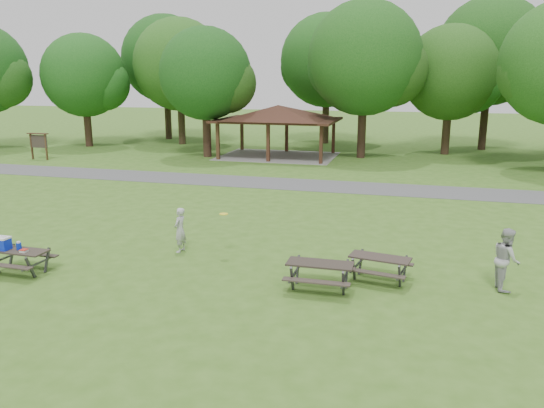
{
  "coord_description": "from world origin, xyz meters",
  "views": [
    {
      "loc": [
        5.87,
        -13.83,
        5.74
      ],
      "look_at": [
        1.0,
        4.0,
        1.3
      ],
      "focal_mm": 35.0,
      "sensor_mm": 36.0,
      "label": 1
    }
  ],
  "objects_px": {
    "frisbee_thrower": "(180,230)",
    "frisbee_catcher": "(506,259)",
    "picnic_table_middle": "(320,269)",
    "picnic_table_near": "(14,251)"
  },
  "relations": [
    {
      "from": "picnic_table_middle",
      "to": "frisbee_catcher",
      "type": "relative_size",
      "value": 1.05
    },
    {
      "from": "frisbee_catcher",
      "to": "frisbee_thrower",
      "type": "bearing_deg",
      "value": 79.18
    },
    {
      "from": "picnic_table_middle",
      "to": "frisbee_catcher",
      "type": "xyz_separation_m",
      "value": [
        4.94,
        1.35,
        0.29
      ]
    },
    {
      "from": "frisbee_thrower",
      "to": "frisbee_catcher",
      "type": "distance_m",
      "value": 10.05
    },
    {
      "from": "picnic_table_near",
      "to": "frisbee_thrower",
      "type": "height_order",
      "value": "frisbee_thrower"
    },
    {
      "from": "frisbee_catcher",
      "to": "picnic_table_middle",
      "type": "bearing_deg",
      "value": 97.94
    },
    {
      "from": "picnic_table_near",
      "to": "picnic_table_middle",
      "type": "height_order",
      "value": "picnic_table_near"
    },
    {
      "from": "picnic_table_middle",
      "to": "frisbee_thrower",
      "type": "height_order",
      "value": "frisbee_thrower"
    },
    {
      "from": "picnic_table_near",
      "to": "frisbee_catcher",
      "type": "xyz_separation_m",
      "value": [
        13.99,
        2.5,
        0.2
      ]
    },
    {
      "from": "picnic_table_near",
      "to": "frisbee_thrower",
      "type": "distance_m",
      "value": 5.03
    }
  ]
}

